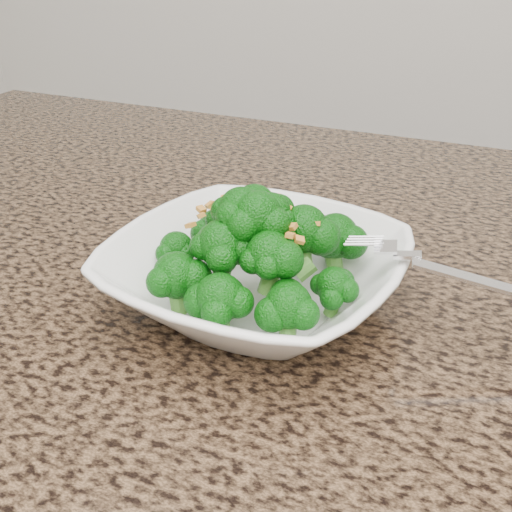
% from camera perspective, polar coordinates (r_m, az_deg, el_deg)
% --- Properties ---
extents(granite_counter, '(1.64, 1.04, 0.03)m').
position_cam_1_polar(granite_counter, '(0.58, 6.93, -6.13)').
color(granite_counter, brown).
rests_on(granite_counter, cabinet).
extents(bowl, '(0.27, 0.27, 0.06)m').
position_cam_1_polar(bowl, '(0.55, 0.00, -1.77)').
color(bowl, white).
rests_on(bowl, granite_counter).
extents(broccoli_pile, '(0.22, 0.22, 0.07)m').
position_cam_1_polar(broccoli_pile, '(0.52, 0.00, 4.63)').
color(broccoli_pile, '#0A5709').
rests_on(broccoli_pile, bowl).
extents(garlic_topping, '(0.13, 0.13, 0.01)m').
position_cam_1_polar(garlic_topping, '(0.51, 0.00, 8.76)').
color(garlic_topping, gold).
rests_on(garlic_topping, broccoli_pile).
extents(fork, '(0.18, 0.06, 0.01)m').
position_cam_1_polar(fork, '(0.52, 13.72, -0.03)').
color(fork, silver).
rests_on(fork, bowl).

